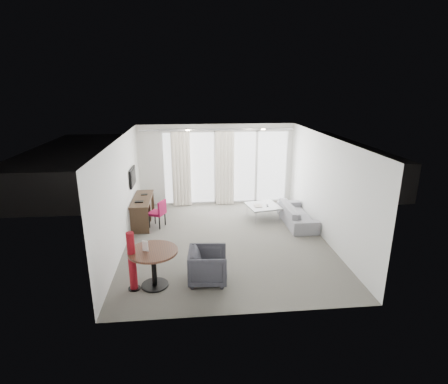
{
  "coord_description": "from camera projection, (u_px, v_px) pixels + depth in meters",
  "views": [
    {
      "loc": [
        -0.85,
        -8.07,
        3.8
      ],
      "look_at": [
        0.0,
        0.6,
        1.1
      ],
      "focal_mm": 28.0,
      "sensor_mm": 36.0,
      "label": 1
    }
  ],
  "objects": [
    {
      "name": "desk",
      "position": [
        143.0,
        211.0,
        9.86
      ],
      "size": [
        0.5,
        1.6,
        0.75
      ],
      "primitive_type": null,
      "color": "#342417",
      "rests_on": "floor"
    },
    {
      "name": "rattan_chair_b",
      "position": [
        278.0,
        179.0,
        12.93
      ],
      "size": [
        0.68,
        0.68,
        0.85
      ],
      "primitive_type": null,
      "rotation": [
        0.0,
        0.0,
        -0.19
      ],
      "color": "brown",
      "rests_on": "terrace_slab"
    },
    {
      "name": "downlight_b",
      "position": [
        263.0,
        129.0,
        9.75
      ],
      "size": [
        0.12,
        0.12,
        0.02
      ],
      "primitive_type": "cylinder",
      "color": "#FFE0B2",
      "rests_on": "ceiling"
    },
    {
      "name": "curtain_right",
      "position": [
        225.0,
        169.0,
        11.23
      ],
      "size": [
        0.6,
        0.2,
        2.38
      ],
      "primitive_type": null,
      "color": "white",
      "rests_on": "ground"
    },
    {
      "name": "wall_front",
      "position": [
        246.0,
        246.0,
        5.64
      ],
      "size": [
        5.0,
        0.0,
        2.6
      ],
      "primitive_type": "cube",
      "color": "silver",
      "rests_on": "ground"
    },
    {
      "name": "magazine",
      "position": [
        258.0,
        207.0,
        10.2
      ],
      "size": [
        0.24,
        0.3,
        0.02
      ],
      "primitive_type": null,
      "rotation": [
        0.0,
        0.0,
        -0.04
      ],
      "color": "gray",
      "rests_on": "coffee_table"
    },
    {
      "name": "desk_chair",
      "position": [
        157.0,
        213.0,
        9.63
      ],
      "size": [
        0.55,
        0.54,
        0.77
      ],
      "primitive_type": null,
      "rotation": [
        0.0,
        0.0,
        -0.43
      ],
      "color": "maroon",
      "rests_on": "floor"
    },
    {
      "name": "sofa",
      "position": [
        297.0,
        214.0,
        9.89
      ],
      "size": [
        0.72,
        1.85,
        0.54
      ],
      "primitive_type": "imported",
      "rotation": [
        0.0,
        0.0,
        1.57
      ],
      "color": "gray",
      "rests_on": "floor"
    },
    {
      "name": "downlight_a",
      "position": [
        188.0,
        130.0,
        9.55
      ],
      "size": [
        0.12,
        0.12,
        0.02
      ],
      "primitive_type": "cylinder",
      "color": "#FFE0B2",
      "rests_on": "ceiling"
    },
    {
      "name": "wall_right",
      "position": [
        326.0,
        189.0,
        8.73
      ],
      "size": [
        0.0,
        6.0,
        2.6
      ],
      "primitive_type": "cube",
      "color": "silver",
      "rests_on": "ground"
    },
    {
      "name": "coffee_table",
      "position": [
        263.0,
        212.0,
        10.3
      ],
      "size": [
        1.03,
        1.03,
        0.4
      ],
      "primitive_type": null,
      "rotation": [
        0.0,
        0.0,
        0.19
      ],
      "color": "gray",
      "rests_on": "floor"
    },
    {
      "name": "tv",
      "position": [
        133.0,
        177.0,
        9.63
      ],
      "size": [
        0.05,
        0.8,
        0.5
      ],
      "primitive_type": null,
      "color": "black",
      "rests_on": "wall_left"
    },
    {
      "name": "curtain_track",
      "position": [
        217.0,
        129.0,
        10.83
      ],
      "size": [
        4.8,
        0.04,
        0.04
      ],
      "primitive_type": null,
      "color": "#B2B2B7",
      "rests_on": "ceiling"
    },
    {
      "name": "ceiling",
      "position": [
        227.0,
        138.0,
        8.11
      ],
      "size": [
        5.0,
        6.0,
        0.0
      ],
      "primitive_type": "cube",
      "color": "white",
      "rests_on": "ground"
    },
    {
      "name": "menu_card",
      "position": [
        146.0,
        253.0,
        6.65
      ],
      "size": [
        0.11,
        0.06,
        0.21
      ],
      "primitive_type": null,
      "rotation": [
        0.0,
        0.0,
        -0.36
      ],
      "color": "white",
      "rests_on": "round_table"
    },
    {
      "name": "wall_left",
      "position": [
        122.0,
        194.0,
        8.26
      ],
      "size": [
        0.0,
        6.0,
        2.6
      ],
      "primitive_type": "cube",
      "color": "silver",
      "rests_on": "ground"
    },
    {
      "name": "floor",
      "position": [
        226.0,
        240.0,
        8.88
      ],
      "size": [
        5.0,
        6.0,
        0.0
      ],
      "primitive_type": "cube",
      "color": "#5A574F",
      "rests_on": "ground"
    },
    {
      "name": "window_frame",
      "position": [
        226.0,
        167.0,
        11.38
      ],
      "size": [
        4.1,
        0.06,
        2.44
      ],
      "primitive_type": null,
      "color": "white",
      "rests_on": "ground"
    },
    {
      "name": "window_panel",
      "position": [
        226.0,
        167.0,
        11.39
      ],
      "size": [
        4.0,
        0.02,
        2.38
      ],
      "primitive_type": null,
      "color": "white",
      "rests_on": "ground"
    },
    {
      "name": "curtain_left",
      "position": [
        181.0,
        169.0,
        11.1
      ],
      "size": [
        0.6,
        0.2,
        2.38
      ],
      "primitive_type": null,
      "color": "white",
      "rests_on": "ground"
    },
    {
      "name": "terrace_slab",
      "position": [
        222.0,
        191.0,
        13.2
      ],
      "size": [
        5.6,
        3.0,
        0.12
      ],
      "primitive_type": "cube",
      "color": "#4D4D50",
      "rests_on": "ground"
    },
    {
      "name": "remote",
      "position": [
        267.0,
        207.0,
        10.21
      ],
      "size": [
        0.07,
        0.16,
        0.02
      ],
      "primitive_type": null,
      "rotation": [
        0.0,
        0.0,
        -0.14
      ],
      "color": "black",
      "rests_on": "coffee_table"
    },
    {
      "name": "rattan_table",
      "position": [
        251.0,
        184.0,
        12.97
      ],
      "size": [
        0.46,
        0.46,
        0.46
      ],
      "primitive_type": null,
      "rotation": [
        0.0,
        0.0,
        -0.01
      ],
      "color": "brown",
      "rests_on": "terrace_slab"
    },
    {
      "name": "tub_armchair",
      "position": [
        208.0,
        266.0,
        6.94
      ],
      "size": [
        0.82,
        0.8,
        0.7
      ],
      "primitive_type": "imported",
      "rotation": [
        0.0,
        0.0,
        1.5
      ],
      "color": "#32323A",
      "rests_on": "floor"
    },
    {
      "name": "red_lamp",
      "position": [
        132.0,
        261.0,
        6.6
      ],
      "size": [
        0.31,
        0.31,
        1.18
      ],
      "primitive_type": "cylinder",
      "rotation": [
        0.0,
        0.0,
        0.42
      ],
      "color": "maroon",
      "rests_on": "floor"
    },
    {
      "name": "round_table",
      "position": [
        154.0,
        268.0,
        6.77
      ],
      "size": [
        1.27,
        1.27,
        0.77
      ],
      "primitive_type": null,
      "rotation": [
        0.0,
        0.0,
        0.43
      ],
      "color": "#4A291C",
      "rests_on": "floor"
    },
    {
      "name": "balustrade",
      "position": [
        219.0,
        168.0,
        14.42
      ],
      "size": [
        5.5,
        0.06,
        1.05
      ],
      "primitive_type": null,
      "color": "#B2B2B7",
      "rests_on": "terrace_slab"
    },
    {
      "name": "rattan_chair_a",
      "position": [
        231.0,
        176.0,
        13.48
      ],
      "size": [
        0.53,
        0.53,
        0.78
      ],
      "primitive_type": null,
      "rotation": [
        0.0,
        0.0,
        -0.01
      ],
      "color": "brown",
      "rests_on": "terrace_slab"
    }
  ]
}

